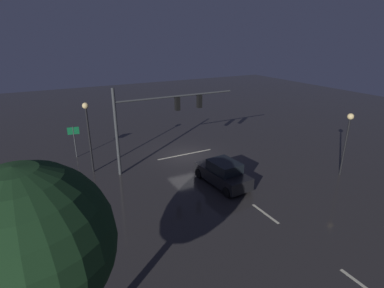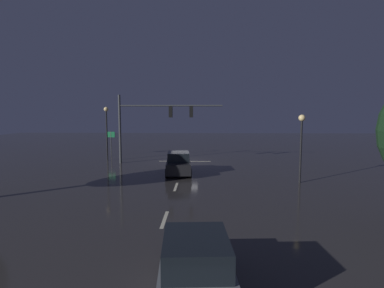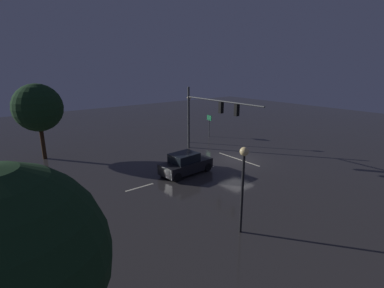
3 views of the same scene
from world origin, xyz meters
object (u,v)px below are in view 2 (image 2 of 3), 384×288
traffic_signal_assembly (154,117)px  street_lamp_left_kerb (301,135)px  car_distant (196,269)px  route_sign (111,138)px  car_approaching (178,163)px  street_lamp_right_kerb (107,123)px

traffic_signal_assembly → street_lamp_left_kerb: traffic_signal_assembly is taller
car_distant → route_sign: route_sign is taller
car_approaching → street_lamp_left_kerb: size_ratio=0.98×
street_lamp_right_kerb → route_sign: size_ratio=1.97×
traffic_signal_assembly → street_lamp_right_kerb: 5.04m
street_lamp_left_kerb → street_lamp_right_kerb: 18.15m
street_lamp_right_kerb → route_sign: 4.02m
traffic_signal_assembly → street_lamp_left_kerb: 13.38m
traffic_signal_assembly → car_distant: 21.48m
car_approaching → route_sign: 12.66m
street_lamp_right_kerb → route_sign: bearing=-79.4°
route_sign → traffic_signal_assembly: bearing=138.3°
traffic_signal_assembly → car_distant: bearing=101.5°
traffic_signal_assembly → route_sign: 7.72m
car_approaching → street_lamp_right_kerb: (7.41, -6.11, 2.84)m
car_distant → street_lamp_left_kerb: (-6.74, -13.19, 2.45)m
street_lamp_right_kerb → car_approaching: bearing=140.5°
traffic_signal_assembly → route_sign: traffic_signal_assembly is taller
traffic_signal_assembly → car_approaching: (-2.59, 4.78, -3.45)m
street_lamp_left_kerb → route_sign: bearing=-37.1°
traffic_signal_assembly → car_approaching: 6.44m
car_distant → street_lamp_right_kerb: 24.06m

